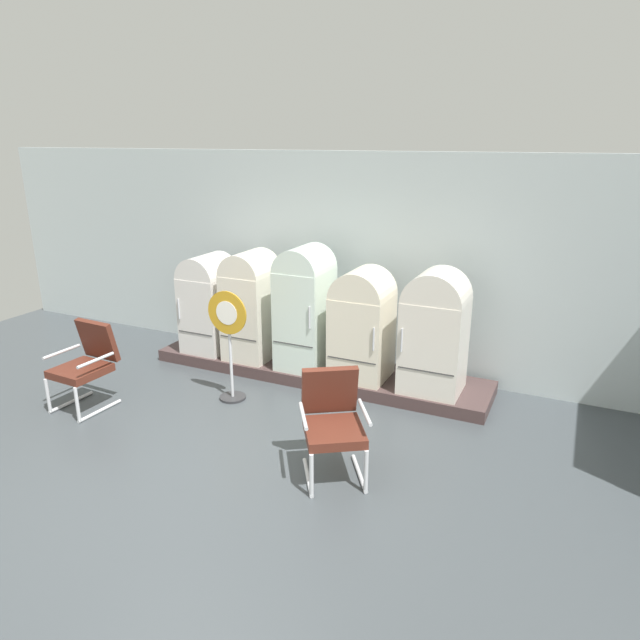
{
  "coord_description": "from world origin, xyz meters",
  "views": [
    {
      "loc": [
        3.03,
        -3.34,
        3.05
      ],
      "look_at": [
        0.18,
        2.75,
        0.89
      ],
      "focal_mm": 31.95,
      "sensor_mm": 36.0,
      "label": 1
    }
  ],
  "objects_px": {
    "refrigerator_2": "(305,304)",
    "refrigerator_4": "(435,329)",
    "armchair_left": "(86,361)",
    "refrigerator_1": "(251,302)",
    "armchair_right": "(333,419)",
    "refrigerator_0": "(209,300)",
    "sign_stand": "(229,345)",
    "refrigerator_3": "(362,321)"
  },
  "relations": [
    {
      "from": "refrigerator_1",
      "to": "sign_stand",
      "type": "bearing_deg",
      "value": -72.9
    },
    {
      "from": "refrigerator_4",
      "to": "sign_stand",
      "type": "height_order",
      "value": "refrigerator_4"
    },
    {
      "from": "refrigerator_0",
      "to": "armchair_left",
      "type": "relative_size",
      "value": 1.35
    },
    {
      "from": "sign_stand",
      "to": "refrigerator_1",
      "type": "bearing_deg",
      "value": 107.1
    },
    {
      "from": "armchair_left",
      "to": "refrigerator_4",
      "type": "bearing_deg",
      "value": 26.51
    },
    {
      "from": "refrigerator_4",
      "to": "armchair_right",
      "type": "distance_m",
      "value": 1.99
    },
    {
      "from": "refrigerator_1",
      "to": "refrigerator_0",
      "type": "bearing_deg",
      "value": 179.65
    },
    {
      "from": "refrigerator_1",
      "to": "sign_stand",
      "type": "distance_m",
      "value": 1.07
    },
    {
      "from": "sign_stand",
      "to": "armchair_left",
      "type": "bearing_deg",
      "value": -149.54
    },
    {
      "from": "refrigerator_4",
      "to": "refrigerator_1",
      "type": "bearing_deg",
      "value": 179.46
    },
    {
      "from": "refrigerator_2",
      "to": "armchair_left",
      "type": "height_order",
      "value": "refrigerator_2"
    },
    {
      "from": "refrigerator_2",
      "to": "armchair_right",
      "type": "xyz_separation_m",
      "value": [
        1.25,
        -1.93,
        -0.45
      ]
    },
    {
      "from": "refrigerator_2",
      "to": "refrigerator_3",
      "type": "bearing_deg",
      "value": -0.85
    },
    {
      "from": "refrigerator_0",
      "to": "refrigerator_3",
      "type": "xyz_separation_m",
      "value": [
        2.3,
        -0.01,
        0.01
      ]
    },
    {
      "from": "refrigerator_0",
      "to": "refrigerator_4",
      "type": "xyz_separation_m",
      "value": [
        3.21,
        -0.03,
        0.05
      ]
    },
    {
      "from": "refrigerator_3",
      "to": "refrigerator_4",
      "type": "xyz_separation_m",
      "value": [
        0.91,
        -0.02,
        0.04
      ]
    },
    {
      "from": "refrigerator_1",
      "to": "refrigerator_2",
      "type": "distance_m",
      "value": 0.81
    },
    {
      "from": "refrigerator_3",
      "to": "armchair_left",
      "type": "xyz_separation_m",
      "value": [
        -2.73,
        -1.83,
        -0.32
      ]
    },
    {
      "from": "refrigerator_1",
      "to": "armchair_left",
      "type": "relative_size",
      "value": 1.46
    },
    {
      "from": "refrigerator_0",
      "to": "refrigerator_4",
      "type": "height_order",
      "value": "refrigerator_4"
    },
    {
      "from": "refrigerator_3",
      "to": "sign_stand",
      "type": "relative_size",
      "value": 1.02
    },
    {
      "from": "refrigerator_4",
      "to": "refrigerator_3",
      "type": "bearing_deg",
      "value": 178.97
    },
    {
      "from": "refrigerator_3",
      "to": "armchair_left",
      "type": "relative_size",
      "value": 1.38
    },
    {
      "from": "refrigerator_2",
      "to": "armchair_right",
      "type": "bearing_deg",
      "value": -57.13
    },
    {
      "from": "refrigerator_1",
      "to": "refrigerator_4",
      "type": "relative_size",
      "value": 1.0
    },
    {
      "from": "refrigerator_1",
      "to": "armchair_left",
      "type": "height_order",
      "value": "refrigerator_1"
    },
    {
      "from": "refrigerator_2",
      "to": "sign_stand",
      "type": "bearing_deg",
      "value": -116.71
    },
    {
      "from": "refrigerator_2",
      "to": "sign_stand",
      "type": "height_order",
      "value": "refrigerator_2"
    },
    {
      "from": "refrigerator_4",
      "to": "armchair_left",
      "type": "bearing_deg",
      "value": -153.49
    },
    {
      "from": "refrigerator_2",
      "to": "sign_stand",
      "type": "relative_size",
      "value": 1.17
    },
    {
      "from": "refrigerator_1",
      "to": "refrigerator_3",
      "type": "bearing_deg",
      "value": -0.26
    },
    {
      "from": "refrigerator_0",
      "to": "armchair_right",
      "type": "distance_m",
      "value": 3.38
    },
    {
      "from": "refrigerator_0",
      "to": "refrigerator_4",
      "type": "relative_size",
      "value": 0.93
    },
    {
      "from": "refrigerator_1",
      "to": "refrigerator_4",
      "type": "distance_m",
      "value": 2.52
    },
    {
      "from": "refrigerator_2",
      "to": "refrigerator_4",
      "type": "distance_m",
      "value": 1.71
    },
    {
      "from": "refrigerator_1",
      "to": "armchair_right",
      "type": "xyz_separation_m",
      "value": [
        2.06,
        -1.92,
        -0.38
      ]
    },
    {
      "from": "refrigerator_3",
      "to": "refrigerator_4",
      "type": "relative_size",
      "value": 0.95
    },
    {
      "from": "sign_stand",
      "to": "refrigerator_0",
      "type": "bearing_deg",
      "value": 135.03
    },
    {
      "from": "refrigerator_2",
      "to": "armchair_right",
      "type": "relative_size",
      "value": 1.59
    },
    {
      "from": "refrigerator_2",
      "to": "refrigerator_4",
      "type": "height_order",
      "value": "refrigerator_2"
    },
    {
      "from": "refrigerator_3",
      "to": "armchair_right",
      "type": "xyz_separation_m",
      "value": [
        0.45,
        -1.92,
        -0.32
      ]
    },
    {
      "from": "refrigerator_3",
      "to": "refrigerator_4",
      "type": "height_order",
      "value": "refrigerator_4"
    }
  ]
}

